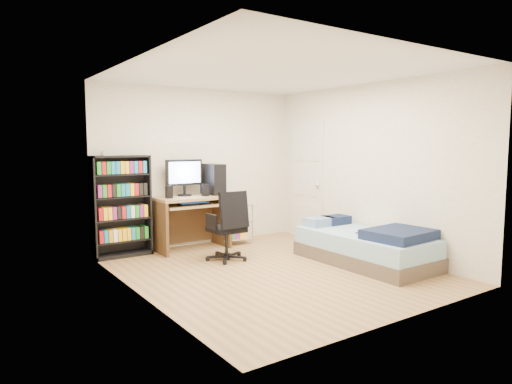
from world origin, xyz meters
TOP-DOWN VIEW (x-y plane):
  - room at (0.00, 0.00)m, footprint 3.58×4.08m
  - media_shelf at (-1.35, 1.84)m, footprint 0.82×0.27m
  - computer_desk at (-0.21, 1.74)m, footprint 1.10×0.64m
  - office_chair at (-0.20, 0.78)m, footprint 0.59×0.59m
  - wire_cart at (0.44, 1.63)m, footprint 0.54×0.42m
  - bed at (1.26, -0.43)m, footprint 0.95×1.90m
  - door at (1.72, 1.35)m, footprint 0.12×0.80m

SIDE VIEW (x-z plane):
  - bed at x=1.26m, z-range -0.03..0.51m
  - office_chair at x=-0.20m, z-range -0.18..0.80m
  - wire_cart at x=0.44m, z-range 0.12..0.92m
  - computer_desk at x=-0.21m, z-range 0.05..1.44m
  - media_shelf at x=-1.35m, z-range -0.01..1.51m
  - door at x=1.72m, z-range 0.00..2.00m
  - room at x=0.00m, z-range -0.04..2.54m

